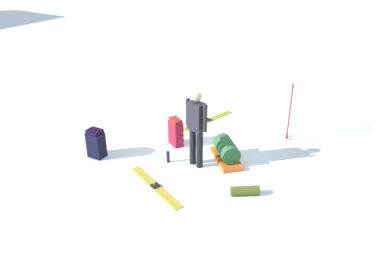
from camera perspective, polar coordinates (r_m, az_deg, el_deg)
ground_plane at (r=8.72m, az=-0.00°, el=-4.14°), size 80.00×80.00×0.00m
skier_standing at (r=7.88m, az=0.64°, el=0.23°), size 0.30×0.55×1.70m
ski_pair_near at (r=7.66m, az=-5.47°, el=-8.86°), size 0.90×1.61×0.05m
ski_pair_far at (r=10.31m, az=2.41°, el=0.91°), size 1.72×0.70×0.05m
backpack_large_dark at (r=8.75m, az=-14.06°, el=-2.46°), size 0.27×0.36×0.66m
backpack_bright at (r=8.99m, az=-2.43°, el=-0.82°), size 0.38×0.43×0.67m
ski_poles_planted_near at (r=9.38m, az=14.36°, el=2.47°), size 0.23×0.12×1.38m
gear_sled at (r=8.42m, az=5.15°, el=-3.69°), size 1.07×1.02×0.49m
sleeping_mat_rolled at (r=7.45m, az=7.85°, el=-9.42°), size 0.45×0.56×0.18m
thermos_bottle at (r=8.38m, az=-3.58°, el=-4.53°), size 0.07×0.07×0.26m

